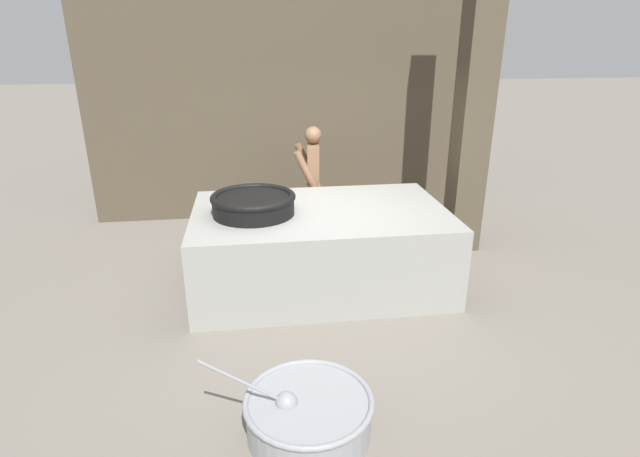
{
  "coord_description": "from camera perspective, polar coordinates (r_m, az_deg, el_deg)",
  "views": [
    {
      "loc": [
        -0.75,
        -5.42,
        2.81
      ],
      "look_at": [
        0.0,
        0.0,
        0.71
      ],
      "focal_mm": 28.0,
      "sensor_mm": 36.0,
      "label": 1
    }
  ],
  "objects": [
    {
      "name": "hearth_platform",
      "position": [
        5.95,
        0.0,
        -2.12
      ],
      "size": [
        2.94,
        1.86,
        0.94
      ],
      "color": "gray",
      "rests_on": "ground_plane"
    },
    {
      "name": "support_pillar",
      "position": [
        6.95,
        17.42,
        15.3
      ],
      "size": [
        0.41,
        0.41,
        4.46
      ],
      "primitive_type": "cube",
      "color": "#4C4233",
      "rests_on": "ground_plane"
    },
    {
      "name": "ground_plane",
      "position": [
        6.15,
        0.0,
        -6.17
      ],
      "size": [
        60.0,
        60.0,
        0.0
      ],
      "primitive_type": "plane",
      "color": "slate"
    },
    {
      "name": "back_wall",
      "position": [
        8.18,
        -2.73,
        16.91
      ],
      "size": [
        6.54,
        0.24,
        4.46
      ],
      "primitive_type": "cube",
      "color": "#4C4233",
      "rests_on": "ground_plane"
    },
    {
      "name": "prep_bowl_vegetables",
      "position": [
        3.98,
        -1.34,
        -20.36
      ],
      "size": [
        1.27,
        0.98,
        0.73
      ],
      "color": "gray",
      "rests_on": "ground_plane"
    },
    {
      "name": "giant_wok_near",
      "position": [
        5.64,
        -7.62,
        2.88
      ],
      "size": [
        0.95,
        0.95,
        0.24
      ],
      "color": "black",
      "rests_on": "hearth_platform"
    },
    {
      "name": "cook",
      "position": [
        7.09,
        -0.85,
        5.44
      ],
      "size": [
        0.42,
        0.64,
        1.68
      ],
      "rotation": [
        0.0,
        0.0,
        3.02
      ],
      "color": "brown",
      "rests_on": "ground_plane"
    }
  ]
}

